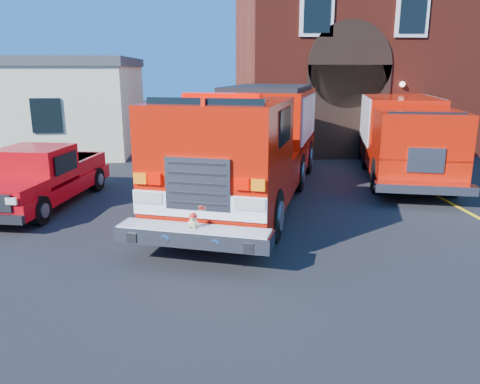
{
  "coord_description": "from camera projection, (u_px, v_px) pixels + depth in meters",
  "views": [
    {
      "loc": [
        -0.83,
        -10.74,
        3.82
      ],
      "look_at": [
        0.0,
        -1.2,
        1.3
      ],
      "focal_mm": 35.0,
      "sensor_mm": 36.0,
      "label": 1
    }
  ],
  "objects": [
    {
      "name": "ground",
      "position": [
        236.0,
        231.0,
        11.39
      ],
      "size": [
        100.0,
        100.0,
        0.0
      ],
      "primitive_type": "plane",
      "color": "black",
      "rests_on": "ground"
    },
    {
      "name": "parking_stripe_near",
      "position": [
        467.0,
        212.0,
        12.9
      ],
      "size": [
        0.12,
        3.0,
        0.01
      ],
      "primitive_type": "cube",
      "color": "yellow",
      "rests_on": "ground"
    },
    {
      "name": "side_building",
      "position": [
        29.0,
        104.0,
        22.6
      ],
      "size": [
        10.2,
        8.2,
        4.35
      ],
      "color": "beige",
      "rests_on": "ground"
    },
    {
      "name": "parking_stripe_far",
      "position": [
        384.0,
        168.0,
        18.68
      ],
      "size": [
        0.12,
        3.0,
        0.01
      ],
      "primitive_type": "cube",
      "color": "yellow",
      "rests_on": "ground"
    },
    {
      "name": "fire_station",
      "position": [
        385.0,
        61.0,
        24.54
      ],
      "size": [
        15.2,
        10.2,
        8.45
      ],
      "color": "maroon",
      "rests_on": "ground"
    },
    {
      "name": "pickup_truck",
      "position": [
        42.0,
        177.0,
        13.38
      ],
      "size": [
        2.93,
        5.58,
        1.74
      ],
      "color": "black",
      "rests_on": "ground"
    },
    {
      "name": "fire_engine",
      "position": [
        252.0,
        142.0,
        13.96
      ],
      "size": [
        6.25,
        11.11,
        3.3
      ],
      "color": "black",
      "rests_on": "ground"
    },
    {
      "name": "secondary_truck",
      "position": [
        403.0,
        134.0,
        17.16
      ],
      "size": [
        4.74,
        9.0,
        2.79
      ],
      "color": "black",
      "rests_on": "ground"
    },
    {
      "name": "parking_stripe_mid",
      "position": [
        418.0,
        186.0,
        15.79
      ],
      "size": [
        0.12,
        3.0,
        0.01
      ],
      "primitive_type": "cube",
      "color": "yellow",
      "rests_on": "ground"
    }
  ]
}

